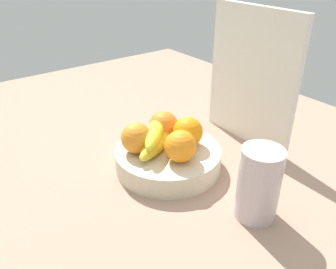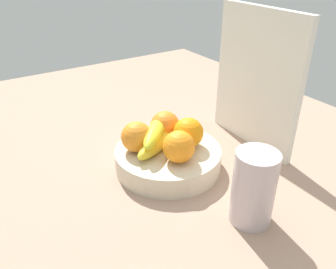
# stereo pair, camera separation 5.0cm
# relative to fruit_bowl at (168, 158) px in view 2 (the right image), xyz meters

# --- Properties ---
(ground_plane) EXTENTS (1.80, 1.40, 0.03)m
(ground_plane) POSITION_rel_fruit_bowl_xyz_m (0.01, -0.03, -0.04)
(ground_plane) COLOR tan
(fruit_bowl) EXTENTS (0.26, 0.26, 0.05)m
(fruit_bowl) POSITION_rel_fruit_bowl_xyz_m (0.00, 0.00, 0.00)
(fruit_bowl) COLOR beige
(fruit_bowl) RESTS_ON ground_plane
(orange_front_left) EXTENTS (0.07, 0.07, 0.07)m
(orange_front_left) POSITION_rel_fruit_bowl_xyz_m (0.02, 0.05, 0.06)
(orange_front_left) COLOR orange
(orange_front_left) RESTS_ON fruit_bowl
(orange_front_right) EXTENTS (0.07, 0.07, 0.07)m
(orange_front_right) POSITION_rel_fruit_bowl_xyz_m (-0.05, 0.02, 0.06)
(orange_front_right) COLOR orange
(orange_front_right) RESTS_ON fruit_bowl
(orange_center) EXTENTS (0.07, 0.07, 0.07)m
(orange_center) POSITION_rel_fruit_bowl_xyz_m (-0.04, -0.07, 0.06)
(orange_center) COLOR orange
(orange_center) RESTS_ON fruit_bowl
(orange_back_left) EXTENTS (0.07, 0.07, 0.07)m
(orange_back_left) POSITION_rel_fruit_bowl_xyz_m (0.06, -0.01, 0.06)
(orange_back_left) COLOR orange
(orange_back_left) RESTS_ON fruit_bowl
(banana_bunch) EXTENTS (0.15, 0.17, 0.06)m
(banana_bunch) POSITION_rel_fruit_bowl_xyz_m (-0.02, -0.02, 0.06)
(banana_bunch) COLOR yellow
(banana_bunch) RESTS_ON fruit_bowl
(cutting_board) EXTENTS (0.28, 0.02, 0.36)m
(cutting_board) POSITION_rel_fruit_bowl_xyz_m (0.02, 0.26, 0.15)
(cutting_board) COLOR white
(cutting_board) RESTS_ON ground_plane
(thermos_tumbler) EXTENTS (0.08, 0.08, 0.15)m
(thermos_tumbler) POSITION_rel_fruit_bowl_xyz_m (0.24, 0.04, 0.05)
(thermos_tumbler) COLOR #C1B2B6
(thermos_tumbler) RESTS_ON ground_plane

